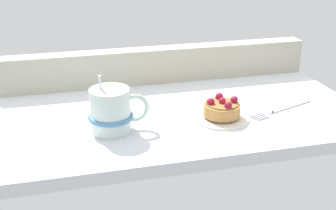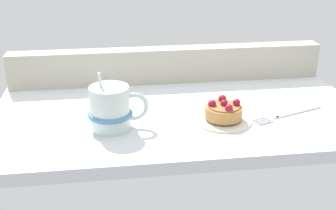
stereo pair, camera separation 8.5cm
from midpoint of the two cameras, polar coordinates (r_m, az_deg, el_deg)
ground_plane at (r=93.59cm, az=4.14°, el=-1.50°), size 78.63×42.51×2.54cm
window_rail_back at (r=108.95cm, az=2.20°, el=5.25°), size 77.06×4.65×8.54cm
dessert_plate at (r=89.11cm, az=9.94°, el=-1.93°), size 11.39×11.39×0.85cm
raspberry_tart at (r=88.32cm, az=10.03°, el=-0.76°), size 7.46×7.46×3.95cm
coffee_mug at (r=83.65cm, az=-4.58°, el=-0.53°), size 11.86×8.70×11.52cm
dessert_fork at (r=95.06cm, az=17.93°, el=-1.18°), size 16.82×7.32×0.60cm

